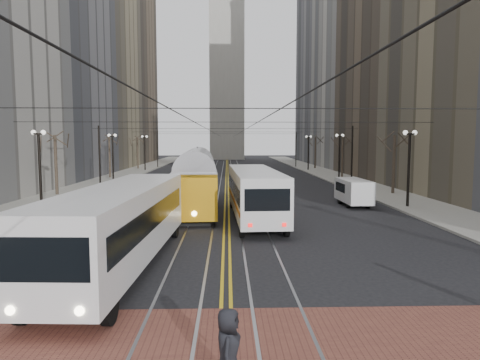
{
  "coord_description": "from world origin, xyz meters",
  "views": [
    {
      "loc": [
        0.05,
        -13.68,
        5.16
      ],
      "look_at": [
        0.73,
        9.28,
        3.0
      ],
      "focal_mm": 32.0,
      "sensor_mm": 36.0,
      "label": 1
    }
  ],
  "objects": [
    {
      "name": "ground",
      "position": [
        0.0,
        0.0,
        0.0
      ],
      "size": [
        260.0,
        260.0,
        0.0
      ],
      "primitive_type": "plane",
      "color": "black",
      "rests_on": "ground"
    },
    {
      "name": "sidewalk_left",
      "position": [
        -15.0,
        45.0,
        0.07
      ],
      "size": [
        5.0,
        140.0,
        0.15
      ],
      "primitive_type": "cube",
      "color": "gray",
      "rests_on": "ground"
    },
    {
      "name": "sidewalk_right",
      "position": [
        15.0,
        45.0,
        0.07
      ],
      "size": [
        5.0,
        140.0,
        0.15
      ],
      "primitive_type": "cube",
      "color": "gray",
      "rests_on": "ground"
    },
    {
      "name": "crosswalk_band",
      "position": [
        0.0,
        -4.0,
        0.01
      ],
      "size": [
        25.0,
        6.0,
        0.01
      ],
      "primitive_type": "cube",
      "color": "brown",
      "rests_on": "ground"
    },
    {
      "name": "streetcar_rails",
      "position": [
        0.0,
        45.0,
        0.0
      ],
      "size": [
        4.8,
        130.0,
        0.02
      ],
      "primitive_type": "cube",
      "color": "gray",
      "rests_on": "ground"
    },
    {
      "name": "centre_lines",
      "position": [
        0.0,
        45.0,
        0.01
      ],
      "size": [
        0.42,
        130.0,
        0.01
      ],
      "primitive_type": "cube",
      "color": "gold",
      "rests_on": "ground"
    },
    {
      "name": "building_left_mid",
      "position": [
        -25.5,
        46.0,
        17.0
      ],
      "size": [
        16.0,
        20.0,
        34.0
      ],
      "primitive_type": "cube",
      "color": "slate",
      "rests_on": "ground"
    },
    {
      "name": "building_left_midfar",
      "position": [
        -27.5,
        66.0,
        26.0
      ],
      "size": [
        20.0,
        20.0,
        52.0
      ],
      "primitive_type": "cube",
      "color": "#807458",
      "rests_on": "ground"
    },
    {
      "name": "building_left_far",
      "position": [
        -25.5,
        86.0,
        20.0
      ],
      "size": [
        16.0,
        20.0,
        40.0
      ],
      "primitive_type": "cube",
      "color": "brown",
      "rests_on": "ground"
    },
    {
      "name": "building_right_mid",
      "position": [
        25.5,
        46.0,
        17.0
      ],
      "size": [
        16.0,
        20.0,
        34.0
      ],
      "primitive_type": "cube",
      "color": "brown",
      "rests_on": "ground"
    },
    {
      "name": "building_right_midfar",
      "position": [
        27.5,
        66.0,
        26.0
      ],
      "size": [
        20.0,
        20.0,
        52.0
      ],
      "primitive_type": "cube",
      "color": "#A7A49D",
      "rests_on": "ground"
    },
    {
      "name": "building_right_far",
      "position": [
        25.5,
        86.0,
        20.0
      ],
      "size": [
        16.0,
        20.0,
        40.0
      ],
      "primitive_type": "cube",
      "color": "slate",
      "rests_on": "ground"
    },
    {
      "name": "clock_tower",
      "position": [
        0.0,
        102.0,
        35.96
      ],
      "size": [
        12.0,
        12.0,
        66.0
      ],
      "color": "#B2AFA5",
      "rests_on": "ground"
    },
    {
      "name": "lamp_posts",
      "position": [
        -0.0,
        28.75,
        2.8
      ],
      "size": [
        27.6,
        57.2,
        5.6
      ],
      "color": "black",
      "rests_on": "ground"
    },
    {
      "name": "street_trees",
      "position": [
        0.0,
        35.25,
        2.8
      ],
      "size": [
        31.68,
        53.28,
        5.6
      ],
      "color": "#382D23",
      "rests_on": "ground"
    },
    {
      "name": "trolley_wires",
      "position": [
        0.0,
        34.83,
        3.77
      ],
      "size": [
        25.96,
        120.0,
        6.6
      ],
      "color": "black",
      "rests_on": "ground"
    },
    {
      "name": "transit_bus",
      "position": [
        -4.21,
        3.39,
        1.64
      ],
      "size": [
        3.38,
        13.27,
        3.29
      ],
      "primitive_type": "cube",
      "rotation": [
        0.0,
        0.0,
        -0.05
      ],
      "color": "silver",
      "rests_on": "ground"
    },
    {
      "name": "streetcar",
      "position": [
        -2.22,
        18.21,
        1.73
      ],
      "size": [
        3.39,
        14.8,
        3.46
      ],
      "primitive_type": "cube",
      "rotation": [
        0.0,
        0.0,
        0.05
      ],
      "color": "orange",
      "rests_on": "ground"
    },
    {
      "name": "rear_bus",
      "position": [
        1.8,
        13.68,
        1.62
      ],
      "size": [
        3.2,
        12.5,
        3.24
      ],
      "primitive_type": "cube",
      "rotation": [
        0.0,
        0.0,
        0.04
      ],
      "color": "silver",
      "rests_on": "ground"
    },
    {
      "name": "cargo_van",
      "position": [
        9.92,
        19.24,
        1.04
      ],
      "size": [
        1.87,
        4.72,
        2.08
      ],
      "primitive_type": "cube",
      "rotation": [
        0.0,
        0.0,
        0.01
      ],
      "color": "white",
      "rests_on": "ground"
    },
    {
      "name": "sedan_grey",
      "position": [
        10.5,
        22.0,
        0.81
      ],
      "size": [
        2.5,
        4.94,
        1.61
      ],
      "primitive_type": "imported",
      "rotation": [
        0.0,
        0.0,
        -0.13
      ],
      "color": "#47494F",
      "rests_on": "ground"
    },
    {
      "name": "sedan_silver",
      "position": [
        4.0,
        38.65,
        0.83
      ],
      "size": [
        1.9,
        5.07,
        1.65
      ],
      "primitive_type": "imported",
      "rotation": [
        0.0,
        0.0,
        0.03
      ],
      "color": "#95989C",
      "rests_on": "ground"
    },
    {
      "name": "pedestrian_a",
      "position": [
        0.06,
        -5.28,
        0.88
      ],
      "size": [
        0.64,
        0.9,
        1.73
      ],
      "primitive_type": "imported",
      "rotation": [
        0.0,
        0.0,
        1.46
      ],
      "color": "black",
      "rests_on": "crosswalk_band"
    }
  ]
}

